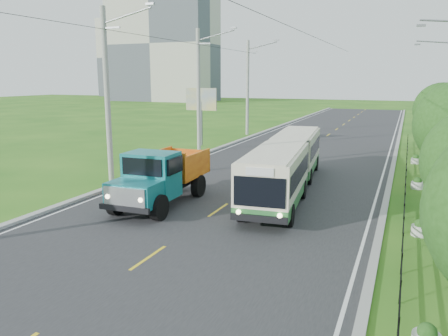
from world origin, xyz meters
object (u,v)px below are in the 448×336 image
Objects in this scene: planter_far at (416,160)px; bus at (287,161)px; pole_near at (108,95)px; pole_far at (248,87)px; billboard_left at (201,103)px; dump_truck at (161,174)px; planter_near at (420,228)px; planter_mid at (417,184)px; streetlight_far at (448,93)px; tree_fourth at (448,125)px; tree_back at (436,110)px; pole_mid at (199,90)px; tree_fifth at (442,112)px.

planter_far is 13.10m from bus.
pole_near is 24.00m from pole_far.
billboard_left reaches higher than dump_truck.
pole_far is at bearing 121.99° from planter_near.
planter_mid is 1.00× the size of planter_far.
streetlight_far is at bearing 56.26° from dump_truck.
tree_fourth is 0.98× the size of tree_back.
pole_far is 19.56m from streetlight_far.
tree_back is (18.12, 5.14, -1.44)m from pole_mid.
tree_fifth is (18.12, -0.86, -1.24)m from pole_mid.
pole_near is 14.93× the size of planter_mid.
pole_near reaches higher than bus.
pole_near is 18.89m from tree_fourth.
pole_mid is 14.93× the size of planter_far.
pole_far is at bearing 90.00° from pole_near.
tree_fourth is 8.06× the size of planter_mid.
pole_far is 24.73m from bus.
tree_back is at bearing 55.54° from dump_truck.
dump_truck is (-12.79, -20.29, -2.12)m from tree_back.
bus reaches higher than planter_far.
billboard_left is 0.36× the size of bus.
tree_back is at bearing 6.31° from billboard_left.
bus is at bearing -44.94° from pole_mid.
streetlight_far is (18.90, 7.00, -0.19)m from pole_mid.
planter_mid and planter_far have the same top height.
dump_truck is (-12.79, -14.29, -2.32)m from tree_fifth.
pole_near is 7.14m from dump_truck.
tree_fourth is at bearing -26.99° from billboard_left.
planter_near is 0.13× the size of billboard_left.
planter_mid is at bearing 16.52° from pole_near.
pole_near is 1.85× the size of tree_fourth.
pole_near reaches higher than planter_mid.
pole_far is 1.72× the size of tree_fifth.
planter_near is 8.00m from planter_mid.
pole_mid is (0.00, 12.00, 0.00)m from pole_near.
planter_near and planter_mid have the same top height.
billboard_left is at bearing -168.77° from streetlight_far.
pole_mid is 3.47m from billboard_left.
tree_fifth is 0.89× the size of dump_truck.
planter_mid is 20.99m from billboard_left.
pole_far is 32.19m from planter_near.
planter_far is (16.86, 13.00, -4.81)m from pole_near.
pole_near is 0.70× the size of bus.
pole_near reaches higher than tree_fourth.
planter_near is at bearing -90.00° from planter_mid.
pole_far is at bearing 82.17° from billboard_left.
planter_mid is at bearing 20.05° from bus.
pole_mid is 12.00m from pole_far.
tree_back is (18.12, 17.14, -1.44)m from pole_near.
pole_mid is at bearing -176.61° from planter_far.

